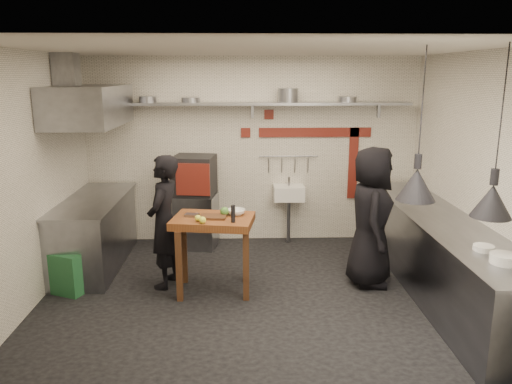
{
  "coord_description": "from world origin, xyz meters",
  "views": [
    {
      "loc": [
        -0.17,
        -5.43,
        2.55
      ],
      "look_at": [
        0.0,
        0.3,
        1.18
      ],
      "focal_mm": 35.0,
      "sensor_mm": 36.0,
      "label": 1
    }
  ],
  "objects_px": {
    "combi_oven": "(194,175)",
    "chef_right": "(371,217)",
    "oven_stand": "(197,221)",
    "green_bin": "(72,271)",
    "prep_table": "(214,254)",
    "chef_left": "(164,222)"
  },
  "relations": [
    {
      "from": "combi_oven",
      "to": "chef_right",
      "type": "relative_size",
      "value": 0.34
    },
    {
      "from": "oven_stand",
      "to": "combi_oven",
      "type": "height_order",
      "value": "combi_oven"
    },
    {
      "from": "green_bin",
      "to": "chef_right",
      "type": "xyz_separation_m",
      "value": [
        3.6,
        0.12,
        0.61
      ]
    },
    {
      "from": "oven_stand",
      "to": "prep_table",
      "type": "distance_m",
      "value": 1.63
    },
    {
      "from": "green_bin",
      "to": "chef_left",
      "type": "bearing_deg",
      "value": 7.26
    },
    {
      "from": "green_bin",
      "to": "chef_left",
      "type": "height_order",
      "value": "chef_left"
    },
    {
      "from": "green_bin",
      "to": "oven_stand",
      "type": "bearing_deg",
      "value": 48.82
    },
    {
      "from": "prep_table",
      "to": "chef_right",
      "type": "height_order",
      "value": "chef_right"
    },
    {
      "from": "combi_oven",
      "to": "green_bin",
      "type": "distance_m",
      "value": 2.23
    },
    {
      "from": "combi_oven",
      "to": "green_bin",
      "type": "xyz_separation_m",
      "value": [
        -1.34,
        -1.57,
        -0.84
      ]
    },
    {
      "from": "oven_stand",
      "to": "green_bin",
      "type": "bearing_deg",
      "value": -122.37
    },
    {
      "from": "chef_left",
      "to": "chef_right",
      "type": "height_order",
      "value": "chef_right"
    },
    {
      "from": "green_bin",
      "to": "chef_left",
      "type": "relative_size",
      "value": 0.31
    },
    {
      "from": "oven_stand",
      "to": "combi_oven",
      "type": "distance_m",
      "value": 0.69
    },
    {
      "from": "combi_oven",
      "to": "chef_left",
      "type": "relative_size",
      "value": 0.36
    },
    {
      "from": "combi_oven",
      "to": "chef_left",
      "type": "distance_m",
      "value": 1.47
    },
    {
      "from": "chef_left",
      "to": "green_bin",
      "type": "bearing_deg",
      "value": -70.9
    },
    {
      "from": "green_bin",
      "to": "combi_oven",
      "type": "bearing_deg",
      "value": 49.45
    },
    {
      "from": "oven_stand",
      "to": "combi_oven",
      "type": "bearing_deg",
      "value": 143.48
    },
    {
      "from": "prep_table",
      "to": "chef_left",
      "type": "bearing_deg",
      "value": 171.82
    },
    {
      "from": "combi_oven",
      "to": "chef_left",
      "type": "height_order",
      "value": "chef_left"
    },
    {
      "from": "combi_oven",
      "to": "oven_stand",
      "type": "bearing_deg",
      "value": -36.52
    }
  ]
}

